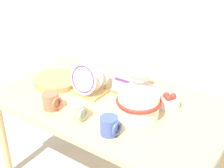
% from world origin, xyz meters
% --- Properties ---
extents(display_table, '(1.36, 0.82, 0.64)m').
position_xyz_m(display_table, '(0.00, 0.00, 0.57)').
color(display_table, tan).
rests_on(display_table, ground_plane).
extents(ceramic_vase, '(0.25, 0.25, 0.28)m').
position_xyz_m(ceramic_vase, '(0.21, -0.05, 0.76)').
color(ceramic_vase, white).
rests_on(ceramic_vase, display_table).
extents(dish_rack_round_plates, '(0.19, 0.18, 0.21)m').
position_xyz_m(dish_rack_round_plates, '(-0.16, -0.01, 0.72)').
color(dish_rack_round_plates, tan).
rests_on(dish_rack_round_plates, display_table).
extents(dish_rack_square_plates, '(0.19, 0.17, 0.18)m').
position_xyz_m(dish_rack_square_plates, '(0.03, 0.15, 0.69)').
color(dish_rack_square_plates, tan).
rests_on(dish_rack_square_plates, display_table).
extents(wicker_charger_stack, '(0.30, 0.30, 0.04)m').
position_xyz_m(wicker_charger_stack, '(-0.42, -0.02, 0.66)').
color(wicker_charger_stack, tan).
rests_on(wicker_charger_stack, display_table).
extents(mug_sage_glaze, '(0.10, 0.09, 0.09)m').
position_xyz_m(mug_sage_glaze, '(-0.04, -0.26, 0.69)').
color(mug_sage_glaze, '#9EB28E').
rests_on(mug_sage_glaze, display_table).
extents(mug_terracotta_glaze, '(0.10, 0.09, 0.09)m').
position_xyz_m(mug_terracotta_glaze, '(-0.23, -0.27, 0.69)').
color(mug_terracotta_glaze, '#B76647').
rests_on(mug_terracotta_glaze, display_table).
extents(mug_cobalt_glaze, '(0.10, 0.09, 0.09)m').
position_xyz_m(mug_cobalt_glaze, '(0.18, -0.27, 0.69)').
color(mug_cobalt_glaze, '#42569E').
rests_on(mug_cobalt_glaze, display_table).
extents(fruit_bowl, '(0.13, 0.13, 0.09)m').
position_xyz_m(fruit_bowl, '(0.30, 0.13, 0.67)').
color(fruit_bowl, white).
rests_on(fruit_bowl, display_table).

